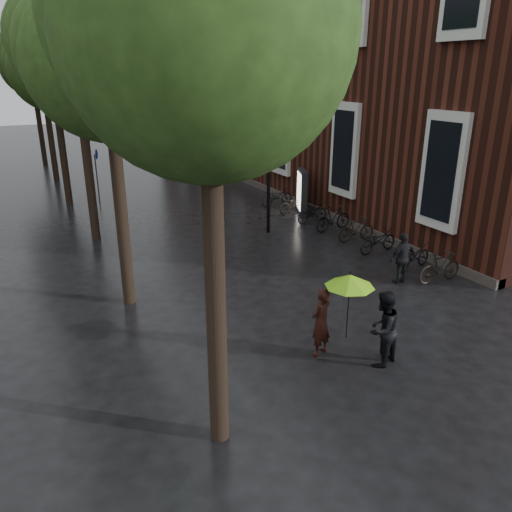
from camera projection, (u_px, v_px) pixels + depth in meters
ground at (435, 403)px, 9.45m from camera, size 120.00×120.00×0.00m
brick_building at (325, 69)px, 28.07m from camera, size 10.20×33.20×12.00m
street_trees at (61, 59)px, 18.84m from camera, size 4.33×34.03×8.91m
person_burgundy at (321, 322)px, 10.81m from camera, size 0.67×0.56×1.58m
person_black at (383, 329)px, 10.43m from camera, size 0.97×0.86×1.68m
lime_umbrella at (350, 281)px, 10.25m from camera, size 1.05×1.05×1.55m
pedestrian_walking at (402, 258)px, 14.51m from camera, size 0.92×0.40×1.56m
parked_bicycles at (340, 223)px, 19.01m from camera, size 1.80×10.59×1.02m
ad_lightbox at (302, 192)px, 21.73m from camera, size 0.29×1.27×1.92m
lamp_post at (269, 161)px, 18.46m from camera, size 0.24×0.24×4.57m
cycle_sign at (97, 168)px, 23.24m from camera, size 0.13×0.46×2.51m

